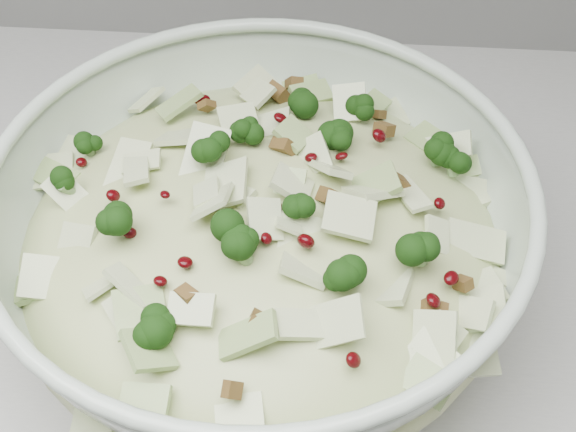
% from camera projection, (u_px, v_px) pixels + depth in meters
% --- Properties ---
extents(mixing_bowl, '(0.47, 0.47, 0.15)m').
position_uv_depth(mixing_bowl, '(261.00, 248.00, 0.58)').
color(mixing_bowl, beige).
rests_on(mixing_bowl, counter).
extents(salad, '(0.37, 0.37, 0.15)m').
position_uv_depth(salad, '(260.00, 226.00, 0.56)').
color(salad, '#AFB97F').
rests_on(salad, mixing_bowl).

